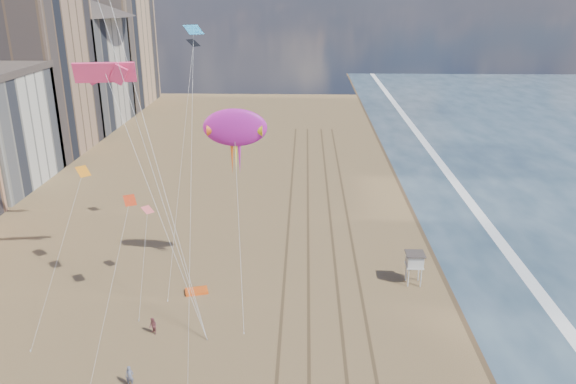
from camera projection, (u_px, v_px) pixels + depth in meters
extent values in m
plane|color=#42301E|center=(455.00, 228.00, 67.84)|extent=(260.00, 260.00, 0.00)
plane|color=white|center=(490.00, 228.00, 67.72)|extent=(260.00, 260.00, 0.00)
cube|color=brown|center=(286.00, 264.00, 59.04)|extent=(0.28, 120.00, 0.01)
cube|color=brown|center=(308.00, 264.00, 58.97)|extent=(0.28, 120.00, 0.01)
cube|color=brown|center=(335.00, 264.00, 58.89)|extent=(0.28, 120.00, 0.01)
cube|color=brown|center=(356.00, 265.00, 58.82)|extent=(0.28, 120.00, 0.01)
cube|color=tan|center=(30.00, 71.00, 94.99)|extent=(16.00, 20.00, 28.00)
cube|color=#BCB2A3|center=(80.00, 73.00, 114.78)|extent=(15.00, 22.00, 22.00)
cone|color=#473D38|center=(72.00, 5.00, 110.26)|extent=(34.22, 34.22, 4.40)
cube|color=tan|center=(112.00, 51.00, 134.77)|extent=(16.00, 24.00, 26.00)
cylinder|color=silver|center=(408.00, 278.00, 54.22)|extent=(0.12, 0.12, 1.82)
cylinder|color=silver|center=(421.00, 278.00, 54.19)|extent=(0.12, 0.12, 1.82)
cylinder|color=silver|center=(406.00, 272.00, 55.36)|extent=(0.12, 0.12, 1.82)
cylinder|color=silver|center=(418.00, 272.00, 55.33)|extent=(0.12, 0.12, 1.82)
cube|color=silver|center=(414.00, 266.00, 54.41)|extent=(1.62, 1.62, 0.12)
cube|color=silver|center=(415.00, 260.00, 54.20)|extent=(1.52, 1.52, 1.11)
cube|color=#473D38|center=(415.00, 254.00, 53.98)|extent=(1.82, 1.82, 0.10)
cube|color=#F95714|center=(197.00, 291.00, 53.47)|extent=(2.39, 1.87, 0.24)
ellipsoid|color=#B41B9F|center=(235.00, 127.00, 50.79)|extent=(5.13, 0.96, 3.05)
cone|color=#CD4E13|center=(215.00, 130.00, 50.93)|extent=(1.37, 1.15, 1.15)
cone|color=yellow|center=(255.00, 130.00, 50.82)|extent=(1.37, 1.15, 1.15)
cylinder|color=silver|center=(239.00, 233.00, 49.11)|extent=(0.03, 0.03, 17.25)
imported|color=slate|center=(130.00, 376.00, 40.65)|extent=(0.62, 0.43, 1.64)
imported|color=brown|center=(153.00, 326.00, 46.80)|extent=(0.92, 0.92, 1.51)
cube|color=#FE3873|center=(105.00, 72.00, 47.74)|extent=(5.22, 1.72, 1.78)
plane|color=#258DC8|center=(193.00, 30.00, 38.15)|extent=(1.83, 1.80, 0.55)
plane|color=#FF6364|center=(148.00, 210.00, 52.63)|extent=(1.51, 1.51, 0.44)
plane|color=black|center=(193.00, 43.00, 54.88)|extent=(1.68, 1.70, 0.63)
plane|color=orange|center=(83.00, 171.00, 51.96)|extent=(1.74, 1.74, 0.77)
plane|color=red|center=(130.00, 200.00, 47.33)|extent=(1.57, 1.49, 0.65)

